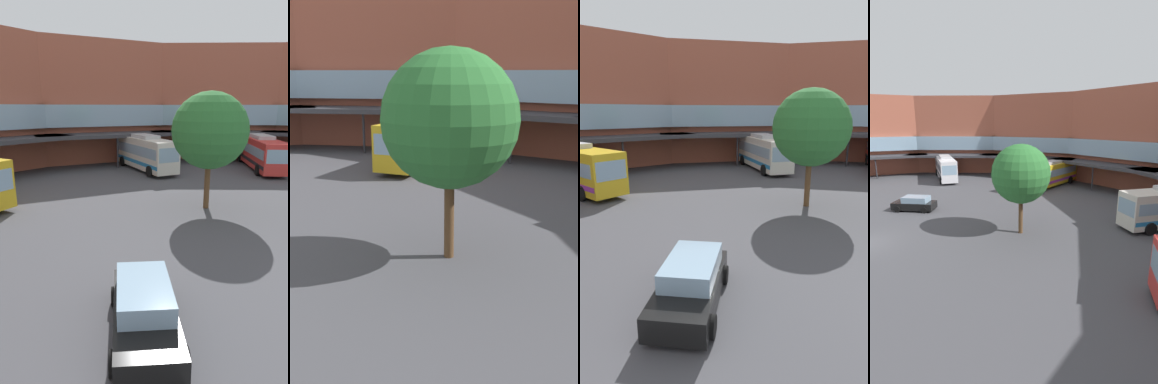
# 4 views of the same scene
# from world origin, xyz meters

# --- Properties ---
(station_building) EXTENTS (76.57, 46.51, 13.89)m
(station_building) POSITION_xyz_m (-0.00, 19.64, 6.70)
(station_building) COLOR #AD5942
(station_building) RESTS_ON ground
(bus_1) EXTENTS (7.42, 12.28, 3.72)m
(bus_1) POSITION_xyz_m (-10.83, 23.65, 1.88)
(bus_1) COLOR gold
(bus_1) RESTS_ON ground
(bus_3) EXTENTS (11.71, 3.68, 3.91)m
(bus_3) POSITION_xyz_m (-23.40, 11.36, 1.98)
(bus_3) COLOR white
(bus_3) RESTS_ON ground
(parked_car) EXTENTS (3.86, 4.68, 1.53)m
(parked_car) POSITION_xyz_m (-7.34, 4.55, 0.74)
(parked_car) COLOR black
(parked_car) RESTS_ON ground
(plaza_tree) EXTENTS (4.84, 4.84, 7.50)m
(plaza_tree) POSITION_xyz_m (3.18, 11.84, 5.07)
(plaza_tree) COLOR brown
(plaza_tree) RESTS_ON ground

